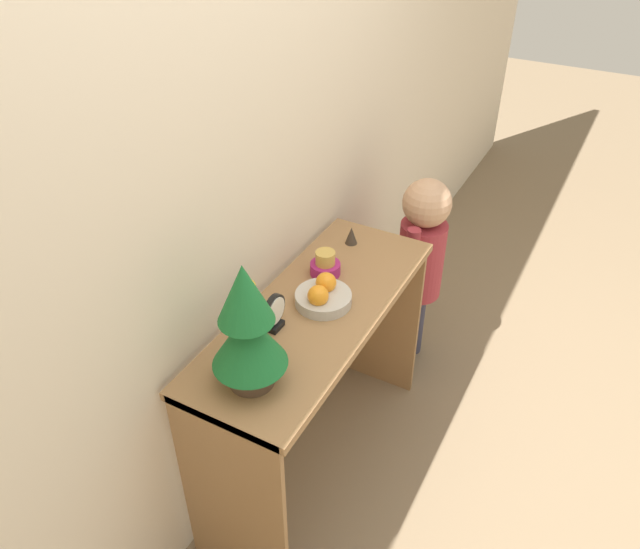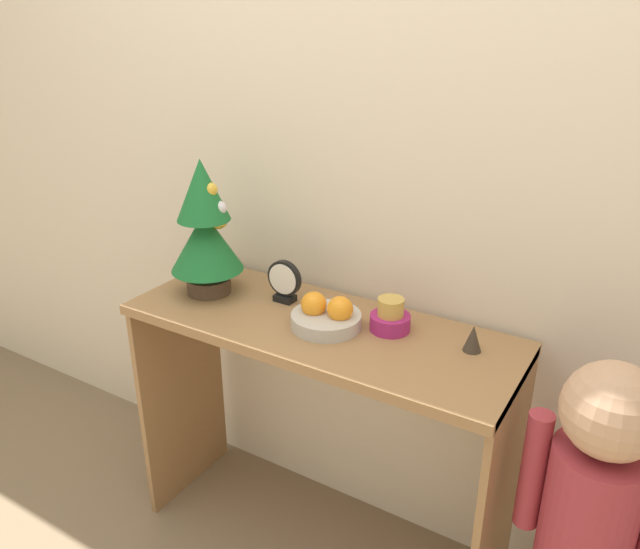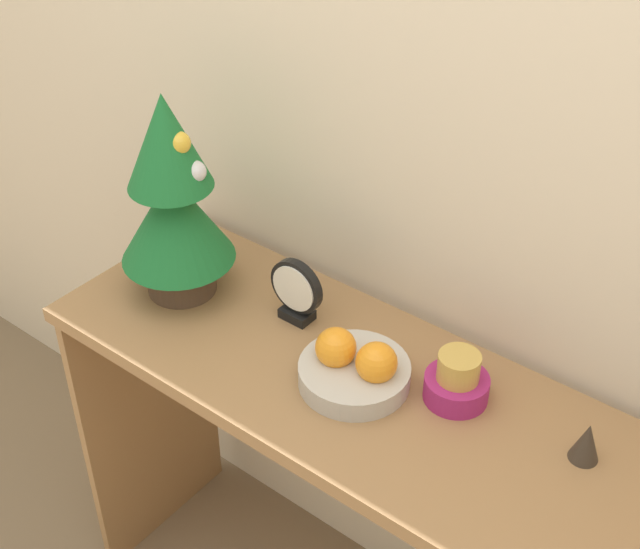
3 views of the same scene
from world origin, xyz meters
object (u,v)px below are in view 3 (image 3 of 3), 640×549
singing_bowl (457,381)px  desk_clock (296,291)px  mini_tree (173,197)px  fruit_bowl (355,368)px  figurine (587,442)px

singing_bowl → desk_clock: bearing=-180.0°
mini_tree → desk_clock: (0.24, 0.07, -0.15)m
fruit_bowl → mini_tree: bearing=178.9°
mini_tree → singing_bowl: 0.62m
fruit_bowl → desk_clock: 0.21m
fruit_bowl → singing_bowl: 0.18m
mini_tree → fruit_bowl: 0.47m
fruit_bowl → singing_bowl: size_ratio=1.75×
singing_bowl → figurine: size_ratio=1.54×
fruit_bowl → desk_clock: desk_clock is taller
desk_clock → figurine: 0.59m
desk_clock → figurine: (0.59, 0.01, -0.03)m
desk_clock → fruit_bowl: bearing=-21.4°
fruit_bowl → singing_bowl: bearing=25.4°
fruit_bowl → figurine: (0.39, 0.08, 0.00)m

